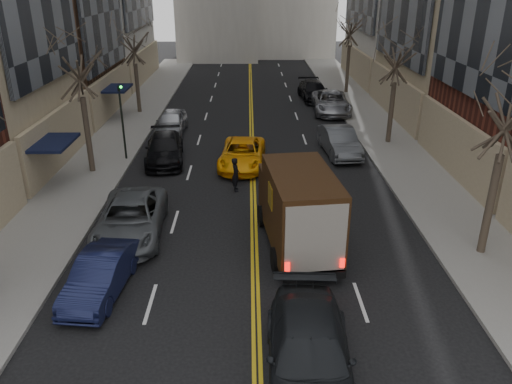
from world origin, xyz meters
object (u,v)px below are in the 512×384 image
Objects in this scene: observer_sedan at (309,354)px; taxi at (242,154)px; ups_truck at (298,209)px; pedestrian at (236,175)px.

observer_sedan reaches higher than taxi.
ups_truck is 3.66× the size of pedestrian.
ups_truck is 7.18m from observer_sedan.
ups_truck is 1.11× the size of observer_sedan.
pedestrian reaches higher than observer_sedan.
taxi is 3.59m from pedestrian.
observer_sedan is at bearing -99.16° from ups_truck.
observer_sedan is 3.30× the size of pedestrian.
observer_sedan is at bearing -176.80° from pedestrian.
ups_truck is 9.63m from taxi.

